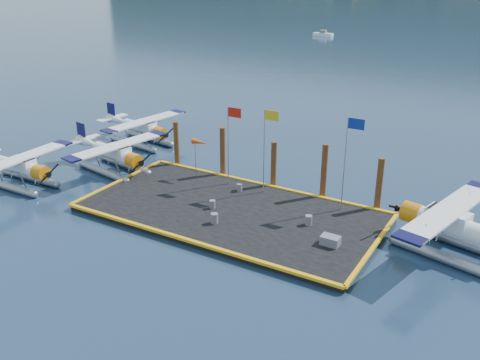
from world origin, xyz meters
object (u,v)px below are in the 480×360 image
object	(u,v)px
seaplane_d	(454,229)
drum_5	(239,187)
drum_3	(214,218)
flagpole_red	(230,134)
seaplane_a	(20,169)
windsock	(200,143)
drum_0	(212,204)
flagpole_yellow	(267,139)
piling_0	(177,145)
flagpole_blue	(348,151)
seaplane_c	(143,130)
drum_4	(309,220)
piling_3	(324,173)
piling_1	(223,153)
piling_2	(274,166)
piling_4	(379,186)
crate	(330,240)
seaplane_b	(116,156)

from	to	relation	value
seaplane_d	drum_5	size ratio (longest dim) A/B	18.83
drum_3	flagpole_red	size ratio (longest dim) A/B	0.11
seaplane_a	windsock	distance (m)	13.88
drum_0	flagpole_yellow	distance (m)	6.00
flagpole_yellow	piling_0	world-z (taller)	flagpole_yellow
flagpole_yellow	flagpole_blue	size ratio (longest dim) A/B	0.95
windsock	flagpole_yellow	bearing A→B (deg)	0.00
seaplane_c	drum_4	size ratio (longest dim) A/B	14.32
drum_4	flagpole_red	distance (m)	9.17
flagpole_yellow	piling_3	bearing A→B (deg)	22.85
flagpole_blue	piling_3	world-z (taller)	flagpole_blue
drum_0	flagpole_yellow	bearing A→B (deg)	65.82
piling_0	piling_3	size ratio (longest dim) A/B	0.93
seaplane_d	flagpole_yellow	distance (m)	13.67
drum_4	piling_0	size ratio (longest dim) A/B	0.16
drum_0	flagpole_blue	world-z (taller)	flagpole_blue
flagpole_red	piling_3	bearing A→B (deg)	13.25
drum_4	seaplane_a	bearing A→B (deg)	-168.52
drum_0	piling_0	xyz separation A→B (m)	(-7.31, 5.82, 1.31)
drum_0	drum_4	bearing A→B (deg)	8.80
drum_0	flagpole_red	xyz separation A→B (m)	(-1.10, 4.22, 3.71)
drum_4	piling_1	bearing A→B (deg)	153.23
piling_2	piling_4	size ratio (longest dim) A/B	0.95
drum_0	drum_4	xyz separation A→B (m)	(6.68, 1.03, 0.04)
seaplane_c	flagpole_red	world-z (taller)	flagpole_red
seaplane_d	crate	world-z (taller)	seaplane_d
seaplane_d	piling_1	size ratio (longest dim) A/B	2.52
seaplane_b	drum_4	xyz separation A→B (m)	(17.60, -1.39, -0.73)
seaplane_b	piling_3	bearing A→B (deg)	112.34
crate	drum_0	bearing A→B (deg)	175.44
piling_0	drum_0	bearing A→B (deg)	-38.54
drum_0	drum_5	xyz separation A→B (m)	(0.11, 3.46, -0.01)
seaplane_a	drum_5	xyz separation A→B (m)	(15.38, 6.89, -0.73)
drum_3	seaplane_c	bearing A→B (deg)	143.92
flagpole_yellow	crate	bearing A→B (deg)	-35.31
flagpole_yellow	flagpole_blue	xyz separation A→B (m)	(5.99, -0.00, 0.17)
flagpole_red	drum_4	bearing A→B (deg)	-22.27
piling_4	piling_0	bearing A→B (deg)	180.00
seaplane_d	drum_4	size ratio (longest dim) A/B	16.39
drum_3	piling_2	distance (m)	7.75
seaplane_b	piling_0	size ratio (longest dim) A/B	2.35
drum_5	flagpole_blue	distance (m)	8.79
drum_0	drum_5	bearing A→B (deg)	88.25
drum_5	piling_0	world-z (taller)	piling_0
crate	windsock	size ratio (longest dim) A/B	0.36
seaplane_c	piling_0	xyz separation A→B (m)	(6.37, -3.30, 0.58)
windsock	piling_1	distance (m)	2.21
drum_0	drum_5	world-z (taller)	drum_0
flagpole_red	piling_2	xyz separation A→B (m)	(2.79, 1.60, -2.50)
seaplane_b	piling_4	xyz separation A→B (m)	(20.62, 3.40, 0.55)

